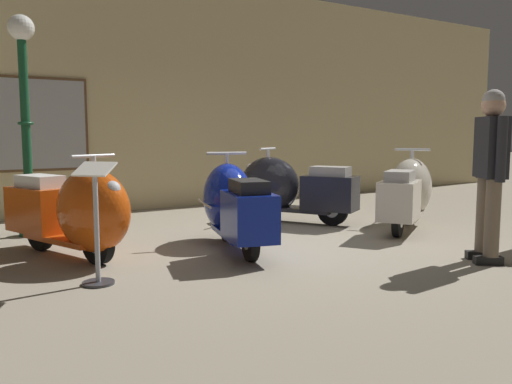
# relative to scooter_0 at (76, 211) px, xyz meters

# --- Properties ---
(ground_plane) EXTENTS (60.00, 60.00, 0.00)m
(ground_plane) POSITION_rel_scooter_0_xyz_m (2.36, -0.63, -0.51)
(ground_plane) COLOR gray
(showroom_back_wall) EXTENTS (18.00, 0.63, 3.99)m
(showroom_back_wall) POSITION_rel_scooter_0_xyz_m (2.22, 3.18, 1.49)
(showroom_back_wall) COLOR #CCB784
(showroom_back_wall) RESTS_ON ground
(scooter_0) EXTENTS (1.11, 1.88, 1.11)m
(scooter_0) POSITION_rel_scooter_0_xyz_m (0.00, 0.00, 0.00)
(scooter_0) COLOR black
(scooter_0) RESTS_ON ground
(scooter_1) EXTENTS (0.97, 1.86, 1.09)m
(scooter_1) POSITION_rel_scooter_0_xyz_m (1.68, -0.35, -0.01)
(scooter_1) COLOR black
(scooter_1) RESTS_ON ground
(scooter_2) EXTENTS (1.35, 1.81, 1.10)m
(scooter_2) POSITION_rel_scooter_0_xyz_m (3.22, 0.73, -0.00)
(scooter_2) COLOR black
(scooter_2) RESTS_ON ground
(scooter_3) EXTENTS (1.78, 1.41, 1.10)m
(scooter_3) POSITION_rel_scooter_0_xyz_m (4.34, -0.56, -0.01)
(scooter_3) COLOR black
(scooter_3) RESTS_ON ground
(lamppost) EXTENTS (0.32, 0.32, 2.77)m
(lamppost) POSITION_rel_scooter_0_xyz_m (-0.19, 1.64, 1.14)
(lamppost) COLOR #144728
(lamppost) RESTS_ON ground
(visitor_0) EXTENTS (0.43, 0.50, 1.75)m
(visitor_0) POSITION_rel_scooter_0_xyz_m (3.52, -2.35, 0.51)
(visitor_0) COLOR black
(visitor_0) RESTS_ON ground
(info_stanchion) EXTENTS (0.38, 0.39, 1.07)m
(info_stanchion) POSITION_rel_scooter_0_xyz_m (-0.08, -1.04, -0.06)
(info_stanchion) COLOR #333338
(info_stanchion) RESTS_ON ground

